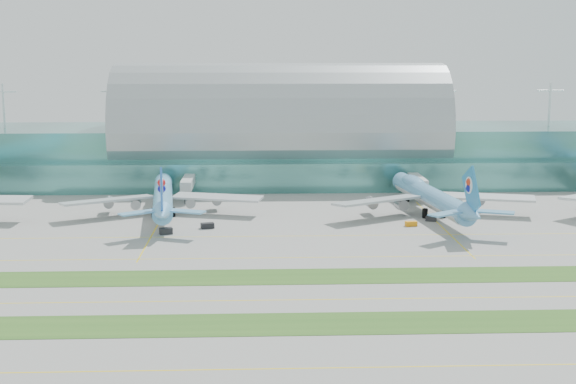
{
  "coord_description": "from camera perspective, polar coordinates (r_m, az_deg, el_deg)",
  "views": [
    {
      "loc": [
        -8.46,
        -163.82,
        48.28
      ],
      "look_at": [
        0.0,
        55.0,
        9.0
      ],
      "focal_mm": 50.0,
      "sensor_mm": 36.0,
      "label": 1
    }
  ],
  "objects": [
    {
      "name": "taxiline_a",
      "position": [
        125.76,
        1.86,
        -12.41
      ],
      "size": [
        420.0,
        0.35,
        0.01
      ],
      "primitive_type": "cube",
      "color": "yellow",
      "rests_on": "ground"
    },
    {
      "name": "gse_c",
      "position": [
        213.98,
        -8.68,
        -2.76
      ],
      "size": [
        3.78,
        2.9,
        1.68
      ],
      "primitive_type": "cube",
      "rotation": [
        0.0,
        0.0,
        0.32
      ],
      "color": "black",
      "rests_on": "ground"
    },
    {
      "name": "taxiline_d",
      "position": [
        209.63,
        0.16,
        -3.14
      ],
      "size": [
        420.0,
        0.35,
        0.01
      ],
      "primitive_type": "cube",
      "color": "yellow",
      "rests_on": "ground"
    },
    {
      "name": "airliner_c",
      "position": [
        238.46,
        10.06,
        -0.22
      ],
      "size": [
        60.82,
        69.53,
        19.15
      ],
      "rotation": [
        0.0,
        0.0,
        0.13
      ],
      "color": "#5D9ECC",
      "rests_on": "ground"
    },
    {
      "name": "taxiline_b",
      "position": [
        157.63,
        0.98,
        -7.67
      ],
      "size": [
        420.0,
        0.35,
        0.01
      ],
      "primitive_type": "cube",
      "color": "yellow",
      "rests_on": "ground"
    },
    {
      "name": "airliner_b",
      "position": [
        238.76,
        -8.88,
        -0.23
      ],
      "size": [
        58.66,
        66.95,
        18.43
      ],
      "rotation": [
        0.0,
        0.0,
        0.11
      ],
      "color": "#65ADDE",
      "rests_on": "ground"
    },
    {
      "name": "gse_f",
      "position": [
        231.1,
        10.15,
        -1.88
      ],
      "size": [
        3.49,
        2.71,
        1.31
      ],
      "primitive_type": "cube",
      "rotation": [
        0.0,
        0.0,
        -0.32
      ],
      "color": "black",
      "rests_on": "ground"
    },
    {
      "name": "grass_strip_near",
      "position": [
        144.38,
        1.29,
        -9.35
      ],
      "size": [
        420.0,
        12.0,
        0.08
      ],
      "primitive_type": "cube",
      "color": "#2D591E",
      "rests_on": "ground"
    },
    {
      "name": "taxiline_c",
      "position": [
        188.31,
        0.44,
        -4.69
      ],
      "size": [
        420.0,
        0.35,
        0.01
      ],
      "primitive_type": "cube",
      "color": "yellow",
      "rests_on": "ground"
    },
    {
      "name": "terminal",
      "position": [
        294.7,
        -0.55,
        3.53
      ],
      "size": [
        340.0,
        69.1,
        36.0
      ],
      "color": "#3D7A75",
      "rests_on": "ground"
    },
    {
      "name": "ground",
      "position": [
        170.99,
        0.72,
        -6.23
      ],
      "size": [
        700.0,
        700.0,
        0.0
      ],
      "primitive_type": "plane",
      "color": "gray",
      "rests_on": "ground"
    },
    {
      "name": "grass_strip_far",
      "position": [
        172.9,
        0.68,
        -6.03
      ],
      "size": [
        420.0,
        12.0,
        0.08
      ],
      "primitive_type": "cube",
      "color": "#2D591E",
      "rests_on": "ground"
    },
    {
      "name": "gse_d",
      "position": [
        219.43,
        -5.75,
        -2.39
      ],
      "size": [
        3.89,
        2.85,
        1.49
      ],
      "primitive_type": "cube",
      "rotation": [
        0.0,
        0.0,
        0.27
      ],
      "color": "black",
      "rests_on": "ground"
    },
    {
      "name": "gse_e",
      "position": [
        223.68,
        8.75,
        -2.24
      ],
      "size": [
        3.39,
        2.12,
        1.33
      ],
      "primitive_type": "cube",
      "rotation": [
        0.0,
        0.0,
        0.18
      ],
      "color": "orange",
      "rests_on": "ground"
    }
  ]
}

